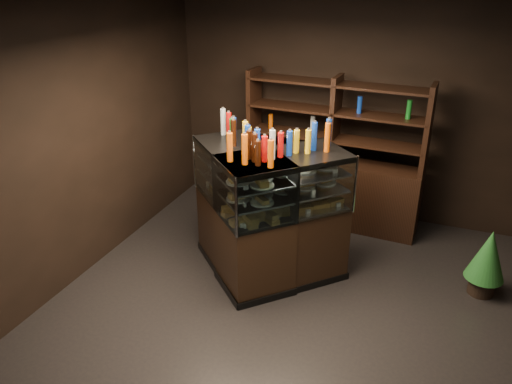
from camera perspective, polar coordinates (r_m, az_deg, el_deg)
ground at (r=5.27m, az=4.71°, el=-13.45°), size 5.00×5.00×0.00m
room_shell at (r=4.35m, az=5.60°, el=7.07°), size 5.02×5.02×3.01m
display_case at (r=5.55m, az=0.73°, el=-5.05°), size 1.90×1.45×1.49m
food_display at (r=5.26m, az=0.75°, el=0.87°), size 1.48×1.00×0.46m
bottles_top at (r=5.08m, az=0.80°, el=6.01°), size 1.30×0.86×0.30m
potted_conifer at (r=5.77m, az=25.04°, el=-6.43°), size 0.40×0.40×0.86m
back_shelving at (r=6.72m, az=8.56°, el=1.31°), size 2.34×0.54×2.00m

